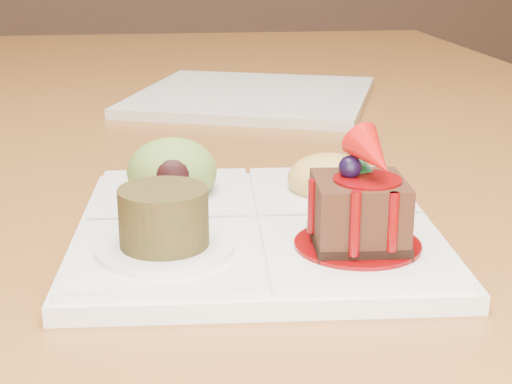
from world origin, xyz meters
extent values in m
cube|color=#905C25|center=(0.00, 0.00, 0.73)|extent=(1.00, 1.80, 0.04)
cylinder|color=#905C25|center=(0.44, 0.84, 0.35)|extent=(0.06, 0.06, 0.71)
cube|color=silver|center=(-0.02, -0.34, 0.76)|extent=(0.26, 0.26, 0.01)
cube|color=silver|center=(0.04, -0.40, 0.77)|extent=(0.12, 0.12, 0.01)
cube|color=silver|center=(-0.08, -0.39, 0.77)|extent=(0.12, 0.12, 0.01)
cube|color=silver|center=(-0.07, -0.28, 0.77)|extent=(0.12, 0.12, 0.01)
cube|color=silver|center=(0.05, -0.28, 0.77)|extent=(0.12, 0.12, 0.01)
cylinder|color=#640305|center=(0.04, -0.40, 0.77)|extent=(0.08, 0.08, 0.00)
cube|color=black|center=(0.04, -0.40, 0.77)|extent=(0.06, 0.06, 0.01)
cube|color=#35190E|center=(0.04, -0.40, 0.79)|extent=(0.06, 0.06, 0.04)
cylinder|color=#640305|center=(0.04, -0.40, 0.81)|extent=(0.04, 0.04, 0.00)
sphere|color=black|center=(0.03, -0.40, 0.82)|extent=(0.01, 0.01, 0.01)
cone|color=#A30D0A|center=(0.04, -0.41, 0.83)|extent=(0.04, 0.04, 0.04)
cube|color=#10421A|center=(0.04, -0.39, 0.82)|extent=(0.01, 0.02, 0.01)
cube|color=#10421A|center=(0.03, -0.39, 0.82)|extent=(0.01, 0.02, 0.01)
cylinder|color=#640305|center=(0.03, -0.43, 0.79)|extent=(0.01, 0.01, 0.04)
cylinder|color=#640305|center=(0.05, -0.43, 0.79)|extent=(0.01, 0.01, 0.04)
cylinder|color=#640305|center=(0.01, -0.39, 0.79)|extent=(0.01, 0.01, 0.03)
cylinder|color=silver|center=(-0.08, -0.39, 0.77)|extent=(0.08, 0.08, 0.00)
cylinder|color=#412912|center=(-0.08, -0.39, 0.79)|extent=(0.05, 0.05, 0.04)
cylinder|color=#4F2410|center=(-0.08, -0.39, 0.80)|extent=(0.04, 0.04, 0.00)
ellipsoid|color=olive|center=(-0.07, -0.28, 0.78)|extent=(0.07, 0.07, 0.05)
ellipsoid|color=black|center=(-0.07, -0.30, 0.78)|extent=(0.03, 0.02, 0.03)
ellipsoid|color=#C88C48|center=(0.05, -0.28, 0.77)|extent=(0.06, 0.06, 0.04)
cube|color=#BC580D|center=(0.06, -0.28, 0.78)|extent=(0.02, 0.02, 0.01)
cube|color=#3B6816|center=(0.05, -0.27, 0.78)|extent=(0.02, 0.02, 0.02)
cube|color=#BC580D|center=(0.04, -0.27, 0.78)|extent=(0.02, 0.02, 0.01)
cube|color=#3B6816|center=(0.03, -0.28, 0.78)|extent=(0.02, 0.02, 0.02)
cube|color=#BC580D|center=(0.04, -0.29, 0.78)|extent=(0.02, 0.02, 0.01)
cube|color=#3B6816|center=(0.05, -0.29, 0.78)|extent=(0.02, 0.02, 0.01)
cube|color=#BC580D|center=(0.06, -0.29, 0.78)|extent=(0.02, 0.02, 0.01)
cube|color=silver|center=(0.04, 0.14, 0.76)|extent=(0.36, 0.36, 0.01)
camera|label=1|loc=(-0.08, -0.84, 0.95)|focal=55.00mm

